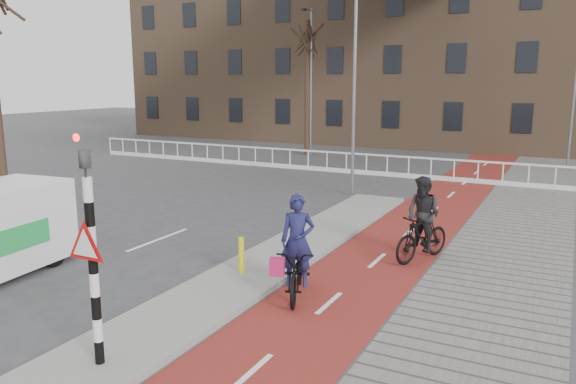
% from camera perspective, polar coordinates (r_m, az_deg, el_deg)
% --- Properties ---
extents(ground, '(120.00, 120.00, 0.00)m').
position_cam_1_polar(ground, '(10.46, -8.07, -13.45)').
color(ground, '#38383A').
rests_on(ground, ground).
extents(bike_lane, '(2.50, 60.00, 0.01)m').
position_cam_1_polar(bike_lane, '(18.69, 13.85, -2.48)').
color(bike_lane, maroon).
rests_on(bike_lane, ground).
extents(sidewalk, '(3.00, 60.00, 0.01)m').
position_cam_1_polar(sidewalk, '(18.28, 22.42, -3.33)').
color(sidewalk, slate).
rests_on(sidewalk, ground).
extents(curb_island, '(1.80, 16.00, 0.12)m').
position_cam_1_polar(curb_island, '(13.96, -0.94, -6.62)').
color(curb_island, gray).
rests_on(curb_island, ground).
extents(traffic_signal, '(0.80, 0.80, 3.68)m').
position_cam_1_polar(traffic_signal, '(8.72, -19.41, -5.16)').
color(traffic_signal, black).
rests_on(traffic_signal, curb_island).
extents(bollard, '(0.12, 0.12, 0.81)m').
position_cam_1_polar(bollard, '(12.63, -4.76, -6.40)').
color(bollard, yellow).
rests_on(bollard, curb_island).
extents(cyclist_near, '(1.40, 2.17, 2.12)m').
position_cam_1_polar(cyclist_near, '(11.47, 0.96, -7.20)').
color(cyclist_near, black).
rests_on(cyclist_near, bike_lane).
extents(cyclist_far, '(1.28, 2.01, 2.08)m').
position_cam_1_polar(cyclist_far, '(14.05, 13.51, -3.39)').
color(cyclist_far, black).
rests_on(cyclist_far, bike_lane).
extents(railing, '(28.00, 0.10, 0.99)m').
position_cam_1_polar(railing, '(27.18, 3.97, 2.74)').
color(railing, silver).
rests_on(railing, ground).
extents(townhouse_row, '(46.00, 10.00, 15.90)m').
position_cam_1_polar(townhouse_row, '(40.77, 15.53, 15.81)').
color(townhouse_row, '#7F6047').
rests_on(townhouse_row, ground).
extents(tree_mid, '(0.26, 0.26, 7.66)m').
position_cam_1_polar(tree_mid, '(32.89, 1.94, 10.42)').
color(tree_mid, black).
rests_on(tree_mid, ground).
extents(streetlight_near, '(0.12, 0.12, 7.51)m').
position_cam_1_polar(streetlight_near, '(21.30, 6.73, 9.63)').
color(streetlight_near, slate).
rests_on(streetlight_near, ground).
extents(streetlight_left, '(0.12, 0.12, 8.27)m').
position_cam_1_polar(streetlight_left, '(32.86, 2.34, 10.94)').
color(streetlight_left, slate).
rests_on(streetlight_left, ground).
extents(streetlight_right, '(0.12, 0.12, 8.51)m').
position_cam_1_polar(streetlight_right, '(31.82, 27.18, 9.93)').
color(streetlight_right, slate).
rests_on(streetlight_right, ground).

